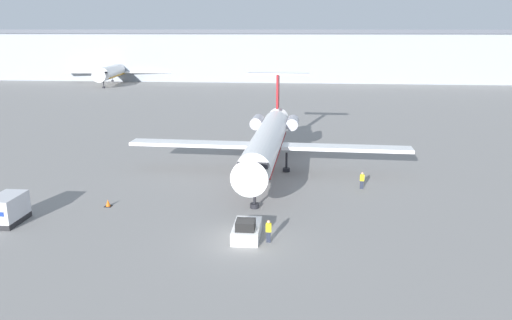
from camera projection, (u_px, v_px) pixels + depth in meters
The scene contains 9 objects.
ground_plane at pixel (243, 243), 36.62m from camera, with size 600.00×600.00×0.00m, color gray.
terminal_building at pixel (290, 55), 150.23m from camera, with size 180.00×16.80×15.08m.
airplane_main at pixel (268, 140), 53.39m from camera, with size 30.49×28.28×9.72m.
pushback_tug at pixel (247, 230), 37.46m from camera, with size 2.00×3.87×1.65m.
luggage_cart at pixel (8, 209), 40.11m from camera, with size 2.02×3.38×2.32m.
worker_near_tug at pixel (269, 231), 36.51m from camera, with size 0.40×0.24×1.72m.
worker_by_wing at pixel (362, 180), 48.82m from camera, with size 0.40×0.24×1.68m.
traffic_cone_left at pixel (108, 203), 44.05m from camera, with size 0.59×0.59×0.63m.
airplane_parked_far_left at pixel (118, 70), 147.19m from camera, with size 31.05×39.25×10.48m.
Camera 1 is at (4.06, -33.63, 15.22)m, focal length 35.00 mm.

